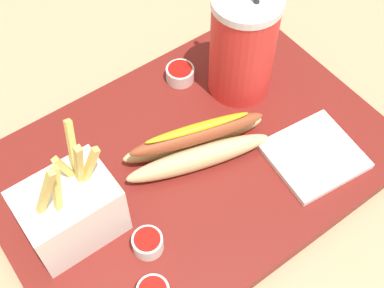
# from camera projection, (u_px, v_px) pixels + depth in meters

# --- Properties ---
(ground_plane) EXTENTS (2.40, 2.40, 0.02)m
(ground_plane) POSITION_uv_depth(u_px,v_px,m) (192.00, 170.00, 0.67)
(ground_plane) COLOR tan
(food_tray) EXTENTS (0.49, 0.34, 0.02)m
(food_tray) POSITION_uv_depth(u_px,v_px,m) (192.00, 162.00, 0.66)
(food_tray) COLOR maroon
(food_tray) RESTS_ON ground_plane
(soda_cup) EXTENTS (0.09, 0.09, 0.25)m
(soda_cup) POSITION_uv_depth(u_px,v_px,m) (243.00, 45.00, 0.66)
(soda_cup) COLOR red
(soda_cup) RESTS_ON food_tray
(fries_basket) EXTENTS (0.10, 0.08, 0.15)m
(fries_basket) POSITION_uv_depth(u_px,v_px,m) (71.00, 211.00, 0.56)
(fries_basket) COLOR white
(fries_basket) RESTS_ON food_tray
(hot_dog_1) EXTENTS (0.19, 0.10, 0.06)m
(hot_dog_1) POSITION_uv_depth(u_px,v_px,m) (198.00, 144.00, 0.63)
(hot_dog_1) COLOR #E5C689
(hot_dog_1) RESTS_ON food_tray
(ketchup_cup_2) EXTENTS (0.04, 0.04, 0.02)m
(ketchup_cup_2) POSITION_uv_depth(u_px,v_px,m) (180.00, 73.00, 0.72)
(ketchup_cup_2) COLOR white
(ketchup_cup_2) RESTS_ON food_tray
(ketchup_cup_3) EXTENTS (0.03, 0.03, 0.02)m
(ketchup_cup_3) POSITION_uv_depth(u_px,v_px,m) (148.00, 243.00, 0.57)
(ketchup_cup_3) COLOR white
(ketchup_cup_3) RESTS_ON food_tray
(napkin_stack) EXTENTS (0.12, 0.11, 0.01)m
(napkin_stack) POSITION_uv_depth(u_px,v_px,m) (314.00, 155.00, 0.65)
(napkin_stack) COLOR white
(napkin_stack) RESTS_ON food_tray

